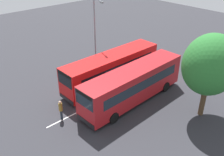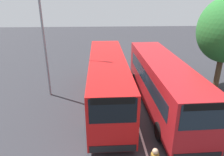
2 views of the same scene
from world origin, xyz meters
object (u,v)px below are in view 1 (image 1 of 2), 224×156
at_px(bus_center_left, 133,84).
at_px(street_lamp, 95,29).
at_px(depot_tree, 210,65).
at_px(pedestrian, 61,108).
at_px(bus_far_left, 112,68).

relative_size(bus_center_left, street_lamp, 1.40).
bearing_deg(depot_tree, pedestrian, -38.80).
bearing_deg(depot_tree, street_lamp, -86.55).
xyz_separation_m(bus_center_left, pedestrian, (6.45, -2.03, -0.72)).
relative_size(pedestrian, street_lamp, 0.22).
relative_size(bus_center_left, depot_tree, 1.57).
height_order(bus_center_left, depot_tree, depot_tree).
relative_size(bus_far_left, pedestrian, 6.27).
bearing_deg(bus_center_left, pedestrian, -19.13).
bearing_deg(street_lamp, bus_far_left, 0.81).
distance_m(street_lamp, depot_tree, 13.29).
bearing_deg(bus_far_left, depot_tree, 102.80).
bearing_deg(street_lamp, bus_center_left, 4.23).
xyz_separation_m(bus_center_left, depot_tree, (-2.84, 5.43, 2.93)).
distance_m(bus_center_left, street_lamp, 8.59).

